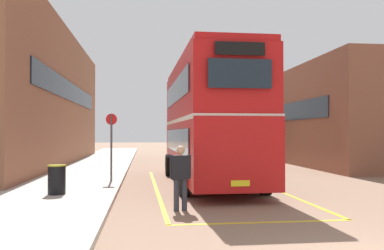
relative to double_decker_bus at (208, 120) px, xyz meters
The scene contains 10 objects.
ground_plane 4.42m from the double_decker_bus, 71.44° to the left, with size 135.60×135.60×0.00m, color #846651.
sidewalk_left 8.29m from the double_decker_bus, 132.43° to the left, with size 4.00×57.60×0.14m, color #B2ADA3.
brick_building_left 14.29m from the double_decker_bus, 135.04° to the left, with size 6.29×24.51×8.13m.
depot_building_right 14.14m from the double_decker_bus, 45.69° to the left, with size 6.49×16.88×6.04m.
double_decker_bus is the anchor object (origin of this frame).
single_deck_bus 17.86m from the double_decker_bus, 77.95° to the left, with size 3.13×9.85×3.02m.
pedestrian_boarding 5.98m from the double_decker_bus, 105.74° to the right, with size 0.55×0.30×1.66m.
litter_bin 6.33m from the double_decker_bus, 147.94° to the right, with size 0.55×0.55×0.89m.
bus_stop_sign 3.85m from the double_decker_bus, behind, with size 0.44×0.12×2.60m.
bay_marking_yellow 3.17m from the double_decker_bus, 89.52° to the right, with size 4.47×12.36×0.01m.
Camera 1 is at (-3.63, -5.26, 1.99)m, focal length 39.17 mm.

